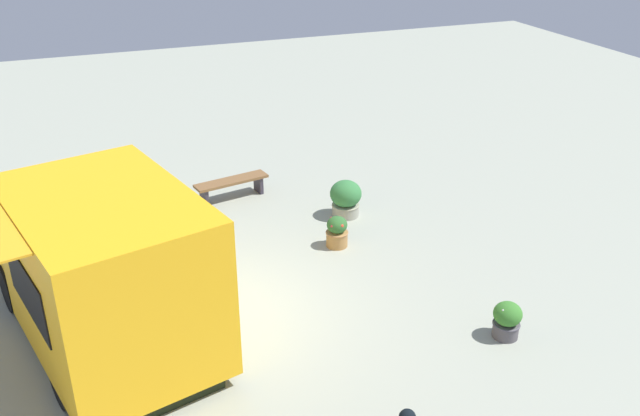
% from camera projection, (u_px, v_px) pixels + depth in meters
% --- Properties ---
extents(ground_plane, '(40.00, 40.00, 0.00)m').
position_uv_depth(ground_plane, '(217.00, 313.00, 11.45)').
color(ground_plane, '#9DA290').
extents(food_truck, '(3.46, 5.28, 2.62)m').
position_uv_depth(food_truck, '(98.00, 267.00, 10.39)').
color(food_truck, '#F9AD17').
rests_on(food_truck, ground_plane).
extents(planter_flowering_near, '(0.45, 0.45, 0.61)m').
position_uv_depth(planter_flowering_near, '(507.00, 320.00, 10.75)').
color(planter_flowering_near, '#565054').
rests_on(planter_flowering_near, ground_plane).
extents(planter_flowering_far, '(0.67, 0.67, 0.80)m').
position_uv_depth(planter_flowering_far, '(346.00, 198.00, 14.59)').
color(planter_flowering_far, gray).
rests_on(planter_flowering_far, ground_plane).
extents(planter_flowering_side, '(0.45, 0.45, 0.63)m').
position_uv_depth(planter_flowering_side, '(337.00, 232.00, 13.42)').
color(planter_flowering_side, '#AB7A43').
rests_on(planter_flowering_side, ground_plane).
extents(plaza_bench, '(1.72, 0.72, 0.46)m').
position_uv_depth(plaza_bench, '(232.00, 184.00, 15.40)').
color(plaza_bench, brown).
rests_on(plaza_bench, ground_plane).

